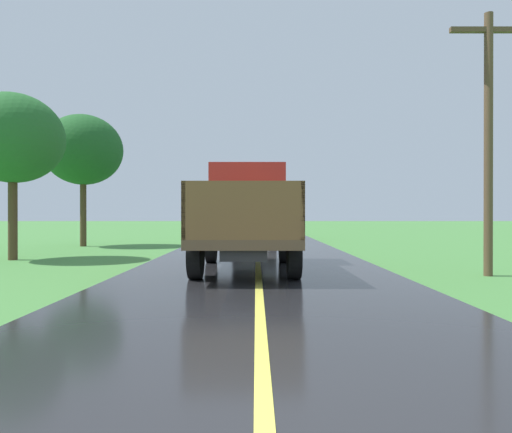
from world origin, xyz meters
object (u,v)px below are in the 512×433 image
Objects in this scene: banana_truck_near at (248,214)px; banana_truck_far at (255,214)px; roadside_tree_mid_right at (13,139)px; roadside_tree_near_left at (84,150)px; utility_pole_roadside at (489,134)px.

banana_truck_near is 15.05m from banana_truck_far.
roadside_tree_near_left is at bearing 91.25° from roadside_tree_mid_right.
banana_truck_far is (0.14, 15.05, 0.00)m from banana_truck_near.
banana_truck_near is at bearing -90.52° from banana_truck_far.
utility_pole_roadside reaches higher than banana_truck_near.
banana_truck_far is at bearing 39.09° from roadside_tree_near_left.
banana_truck_far is 15.01m from roadside_tree_mid_right.
utility_pole_roadside is (5.73, -1.42, 1.89)m from banana_truck_near.
roadside_tree_near_left is (-7.69, 8.69, 2.94)m from banana_truck_near.
roadside_tree_near_left reaches higher than banana_truck_far.
banana_truck_near is 0.94× the size of utility_pole_roadside.
roadside_tree_mid_right is (0.14, -6.31, -0.52)m from roadside_tree_near_left.
banana_truck_far is 0.94× the size of utility_pole_roadside.
banana_truck_far is 1.09× the size of roadside_tree_mid_right.
roadside_tree_near_left is (-7.83, -6.36, 2.93)m from banana_truck_far.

